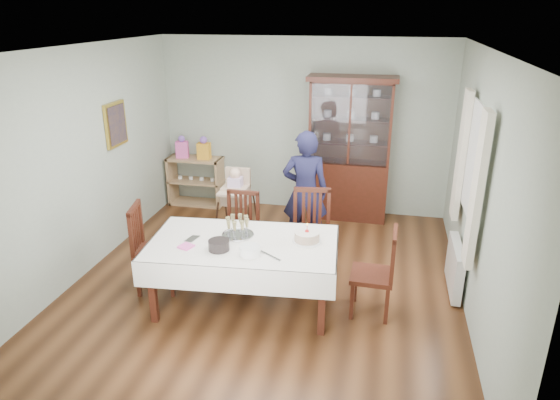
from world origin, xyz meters
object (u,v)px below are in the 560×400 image
(dining_table, at_px, (244,273))
(chair_far_right, at_px, (311,250))
(sideboard, at_px, (196,181))
(woman, at_px, (305,192))
(birthday_cake, at_px, (307,237))
(china_cabinet, at_px, (349,147))
(high_chair, at_px, (236,212))
(chair_end_left, at_px, (156,264))
(gift_bag_pink, at_px, (182,148))
(gift_bag_orange, at_px, (204,149))
(chair_far_left, at_px, (240,246))
(chair_end_right, at_px, (373,289))
(champagne_tray, at_px, (238,230))

(dining_table, height_order, chair_far_right, chair_far_right)
(dining_table, bearing_deg, chair_far_right, 53.76)
(sideboard, height_order, woman, woman)
(birthday_cake, bearing_deg, dining_table, -167.39)
(woman, bearing_deg, birthday_cake, 94.31)
(china_cabinet, height_order, high_chair, china_cabinet)
(chair_end_left, height_order, birthday_cake, chair_end_left)
(china_cabinet, height_order, sideboard, china_cabinet)
(gift_bag_pink, relative_size, gift_bag_orange, 0.98)
(chair_far_left, xyz_separation_m, chair_far_right, (0.89, 0.02, 0.03))
(chair_far_left, relative_size, chair_far_right, 0.92)
(china_cabinet, xyz_separation_m, gift_bag_orange, (-2.32, 0.00, -0.16))
(china_cabinet, distance_m, high_chair, 1.99)
(chair_end_right, distance_m, woman, 1.75)
(woman, distance_m, high_chair, 1.07)
(chair_end_right, bearing_deg, woman, -142.79)
(woman, xyz_separation_m, high_chair, (-0.98, 0.08, -0.41))
(high_chair, relative_size, birthday_cake, 3.43)
(high_chair, distance_m, birthday_cake, 1.92)
(birthday_cake, height_order, gift_bag_pink, gift_bag_pink)
(chair_end_right, height_order, birthday_cake, chair_end_right)
(champagne_tray, bearing_deg, gift_bag_orange, 117.24)
(birthday_cake, bearing_deg, woman, 100.24)
(high_chair, distance_m, gift_bag_pink, 1.81)
(gift_bag_orange, bearing_deg, chair_far_left, -59.18)
(chair_far_right, bearing_deg, high_chair, 139.93)
(china_cabinet, xyz_separation_m, birthday_cake, (-0.22, -2.60, -0.31))
(chair_end_left, height_order, gift_bag_pink, gift_bag_pink)
(china_cabinet, height_order, gift_bag_orange, china_cabinet)
(gift_bag_pink, xyz_separation_m, gift_bag_orange, (0.37, 0.00, 0.00))
(china_cabinet, height_order, chair_end_right, china_cabinet)
(chair_far_right, height_order, champagne_tray, chair_far_right)
(sideboard, distance_m, champagne_tray, 3.07)
(champagne_tray, bearing_deg, chair_far_left, 105.44)
(chair_far_left, height_order, gift_bag_pink, gift_bag_pink)
(chair_far_right, height_order, high_chair, high_chair)
(chair_far_left, xyz_separation_m, champagne_tray, (0.18, -0.67, 0.54))
(chair_end_left, bearing_deg, chair_far_right, -79.41)
(chair_far_left, xyz_separation_m, high_chair, (-0.28, 0.76, 0.13))
(dining_table, xyz_separation_m, china_cabinet, (0.88, 2.75, 0.74))
(china_cabinet, height_order, gift_bag_pink, china_cabinet)
(chair_end_right, xyz_separation_m, birthday_cake, (-0.72, 0.02, 0.53))
(gift_bag_orange, bearing_deg, sideboard, 173.56)
(china_cabinet, bearing_deg, high_chair, -140.70)
(china_cabinet, bearing_deg, chair_far_right, -98.09)
(chair_end_right, relative_size, high_chair, 0.92)
(dining_table, relative_size, high_chair, 1.97)
(high_chair, bearing_deg, gift_bag_pink, 136.86)
(sideboard, height_order, chair_far_right, chair_far_right)
(sideboard, bearing_deg, champagne_tray, -59.96)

